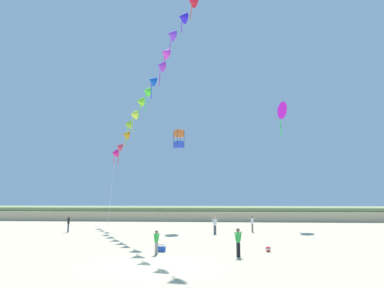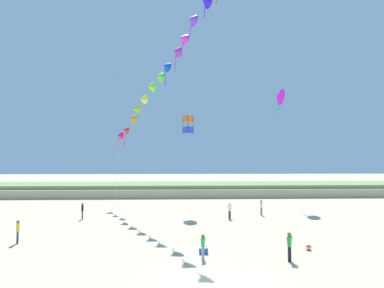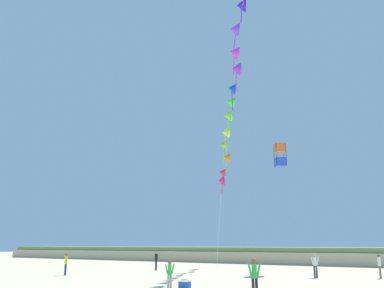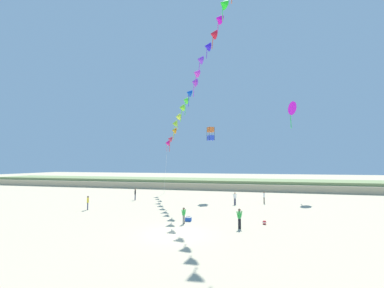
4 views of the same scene
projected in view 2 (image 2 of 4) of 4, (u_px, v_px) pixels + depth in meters
name	position (u px, v px, depth m)	size (l,w,h in m)	color
ground_plane	(213.00, 282.00, 14.79)	(240.00, 240.00, 0.00)	#C1B28E
dune_ridge	(190.00, 189.00, 53.11)	(120.00, 11.81, 1.98)	tan
person_near_left	(261.00, 206.00, 33.02)	(0.26, 0.57, 1.65)	#726656
person_near_right	(289.00, 245.00, 17.88)	(0.52, 0.44, 1.72)	black
person_mid_center	(82.00, 210.00, 30.69)	(0.23, 0.59, 1.70)	#282D4C
person_far_left	(18.00, 230.00, 21.71)	(0.40, 0.53, 1.68)	#282D4C
person_far_right	(203.00, 245.00, 18.24)	(0.37, 0.47, 1.51)	gray
person_far_center	(230.00, 210.00, 30.70)	(0.57, 0.28, 1.67)	#282D4C
kite_banner_string	(184.00, 37.00, 29.24)	(18.13, 25.32, 27.47)	#E01886
large_kite_low_lead	(279.00, 97.00, 41.76)	(2.52, 2.64, 4.71)	#E113E8
large_kite_mid_trail	(188.00, 125.00, 35.94)	(1.30, 1.30, 2.14)	blue
beach_cooler	(203.00, 250.00, 19.40)	(0.58, 0.41, 0.46)	blue
beach_ball	(309.00, 247.00, 20.11)	(0.36, 0.36, 0.36)	red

